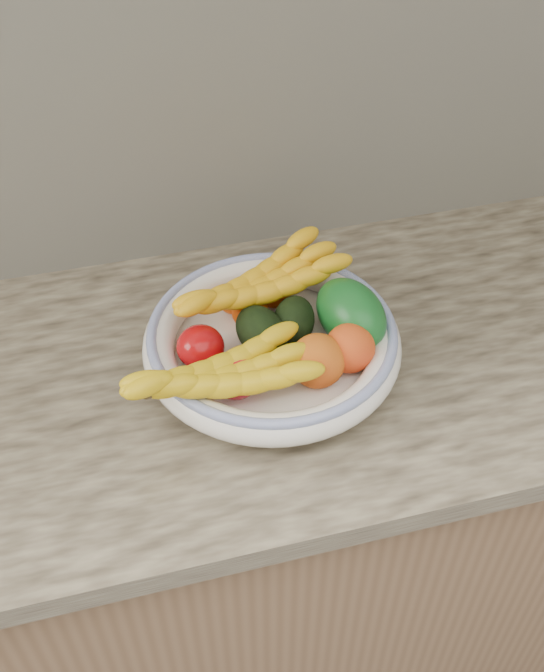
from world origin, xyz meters
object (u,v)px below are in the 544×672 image
Objects in this scene: fruit_bowl at (272,341)px; banana_bunch_front at (221,379)px; green_mango at (351,314)px; banana_bunch_back at (259,289)px.

fruit_bowl is 1.34× the size of banana_bunch_front.
fruit_bowl is at bearing 34.59° from banana_bunch_front.
banana_bunch_back is (-0.12, 0.08, 0.01)m from green_mango.
green_mango reaches higher than fruit_bowl.
green_mango is 0.15m from banana_bunch_back.
fruit_bowl is 1.27× the size of banana_bunch_back.
green_mango is 0.47× the size of banana_bunch_front.
banana_bunch_front is (-0.09, -0.09, 0.03)m from fruit_bowl.
green_mango reaches higher than banana_bunch_front.
banana_bunch_back is (-0.00, 0.08, 0.04)m from fruit_bowl.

